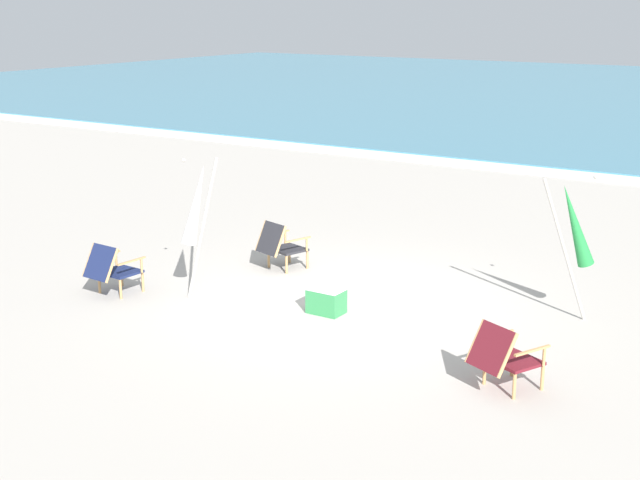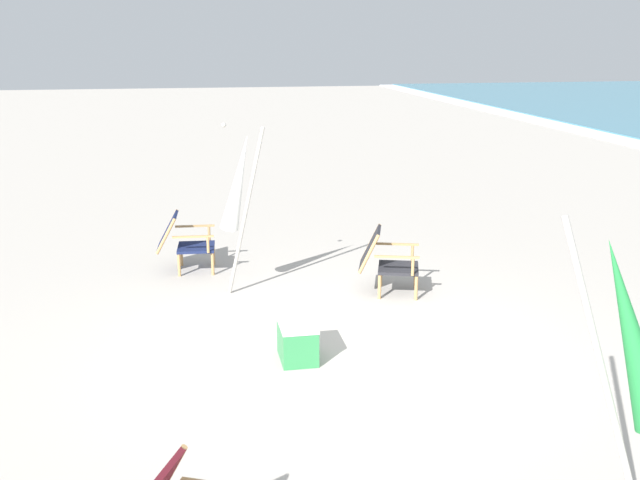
{
  "view_description": "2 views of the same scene",
  "coord_description": "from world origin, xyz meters",
  "px_view_note": "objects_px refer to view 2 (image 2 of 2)",
  "views": [
    {
      "loc": [
        6.32,
        -10.39,
        4.19
      ],
      "look_at": [
        -0.43,
        0.11,
        0.86
      ],
      "focal_mm": 50.0,
      "sensor_mm": 36.0,
      "label": 1
    },
    {
      "loc": [
        6.66,
        -1.47,
        3.03
      ],
      "look_at": [
        -1.08,
        -0.03,
        0.88
      ],
      "focal_mm": 42.0,
      "sensor_mm": 36.0,
      "label": 2
    }
  ],
  "objects_px": {
    "umbrella_furled_green": "(630,337)",
    "cooler_box": "(298,340)",
    "umbrella_furled_white": "(239,185)",
    "beach_chair_back_right": "(385,259)",
    "beach_chair_front_left": "(183,240)"
  },
  "relations": [
    {
      "from": "umbrella_furled_white",
      "to": "beach_chair_back_right",
      "type": "bearing_deg",
      "value": 81.99
    },
    {
      "from": "umbrella_furled_green",
      "to": "cooler_box",
      "type": "relative_size",
      "value": 4.12
    },
    {
      "from": "umbrella_furled_white",
      "to": "cooler_box",
      "type": "height_order",
      "value": "umbrella_furled_white"
    },
    {
      "from": "beach_chair_front_left",
      "to": "umbrella_furled_white",
      "type": "distance_m",
      "value": 1.59
    },
    {
      "from": "umbrella_furled_green",
      "to": "beach_chair_front_left",
      "type": "bearing_deg",
      "value": -156.72
    },
    {
      "from": "beach_chair_front_left",
      "to": "umbrella_furled_green",
      "type": "relative_size",
      "value": 0.39
    },
    {
      "from": "beach_chair_front_left",
      "to": "umbrella_furled_white",
      "type": "xyz_separation_m",
      "value": [
        1.1,
        0.67,
        0.93
      ]
    },
    {
      "from": "umbrella_furled_white",
      "to": "cooler_box",
      "type": "xyz_separation_m",
      "value": [
        1.98,
        0.38,
        -1.15
      ]
    },
    {
      "from": "beach_chair_front_left",
      "to": "cooler_box",
      "type": "relative_size",
      "value": 1.61
    },
    {
      "from": "umbrella_furled_green",
      "to": "cooler_box",
      "type": "xyz_separation_m",
      "value": [
        -2.93,
        -1.53,
        -1.11
      ]
    },
    {
      "from": "umbrella_furled_green",
      "to": "cooler_box",
      "type": "distance_m",
      "value": 3.49
    },
    {
      "from": "beach_chair_back_right",
      "to": "cooler_box",
      "type": "relative_size",
      "value": 1.74
    },
    {
      "from": "beach_chair_back_right",
      "to": "umbrella_furled_green",
      "type": "bearing_deg",
      "value": 2.3
    },
    {
      "from": "beach_chair_back_right",
      "to": "umbrella_furled_green",
      "type": "relative_size",
      "value": 0.42
    },
    {
      "from": "beach_chair_back_right",
      "to": "beach_chair_front_left",
      "type": "height_order",
      "value": "beach_chair_back_right"
    }
  ]
}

